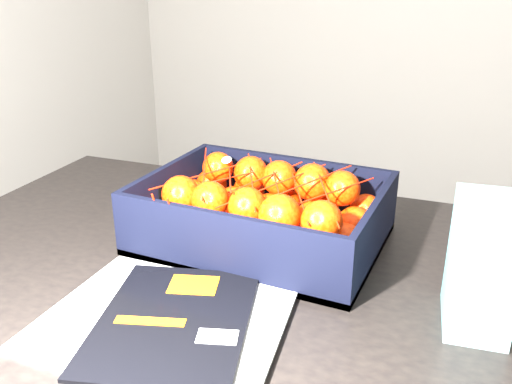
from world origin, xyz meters
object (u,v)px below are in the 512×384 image
at_px(magazine_stack, 167,321).
at_px(retail_carton, 482,265).
at_px(table, 231,306).
at_px(produce_crate, 263,223).

relative_size(magazine_stack, retail_carton, 1.98).
distance_m(table, magazine_stack, 0.24).
bearing_deg(table, retail_carton, -2.76).
relative_size(produce_crate, retail_carton, 2.26).
distance_m(magazine_stack, produce_crate, 0.31).
bearing_deg(table, magazine_stack, -87.60).
relative_size(magazine_stack, produce_crate, 0.88).
bearing_deg(magazine_stack, produce_crate, 87.34).
bearing_deg(produce_crate, table, -104.42).
height_order(table, magazine_stack, magazine_stack).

